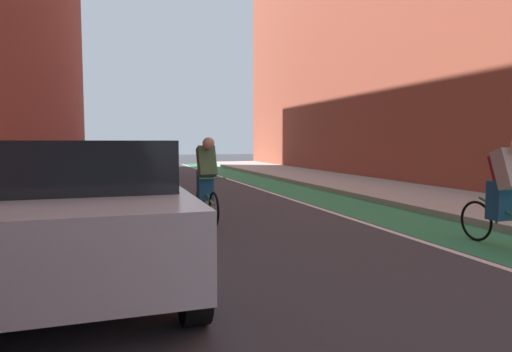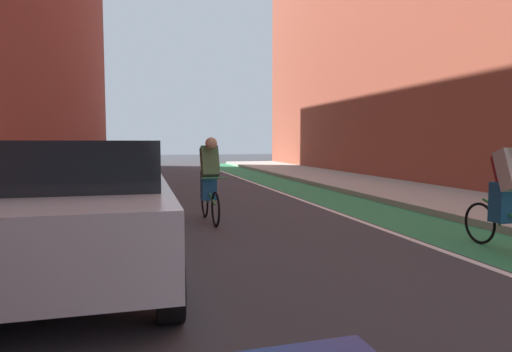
# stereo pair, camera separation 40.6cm
# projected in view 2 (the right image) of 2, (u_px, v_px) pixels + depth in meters

# --- Properties ---
(ground_plane) EXTENTS (84.17, 84.17, 0.00)m
(ground_plane) POSITION_uv_depth(u_px,v_px,m) (246.00, 218.00, 8.73)
(ground_plane) COLOR #38383D
(bike_lane_paint) EXTENTS (1.60, 38.26, 0.00)m
(bike_lane_paint) POSITION_uv_depth(u_px,v_px,m) (337.00, 200.00, 11.41)
(bike_lane_paint) COLOR #2D8451
(bike_lane_paint) RESTS_ON ground
(lane_divider_stripe) EXTENTS (0.12, 38.26, 0.00)m
(lane_divider_stripe) POSITION_uv_depth(u_px,v_px,m) (304.00, 201.00, 11.18)
(lane_divider_stripe) COLOR white
(lane_divider_stripe) RESTS_ON ground
(sidewalk_right) EXTENTS (3.33, 38.26, 0.14)m
(sidewalk_right) POSITION_uv_depth(u_px,v_px,m) (419.00, 194.00, 12.04)
(sidewalk_right) COLOR #A8A59E
(sidewalk_right) RESTS_ON ground
(parked_sedan_white) EXTENTS (1.97, 4.45, 1.53)m
(parked_sedan_white) POSITION_uv_depth(u_px,v_px,m) (83.00, 206.00, 4.99)
(parked_sedan_white) COLOR silver
(parked_sedan_white) RESTS_ON ground
(cyclist_trailing) EXTENTS (0.48, 1.67, 1.59)m
(cyclist_trailing) POSITION_uv_depth(u_px,v_px,m) (508.00, 191.00, 5.98)
(cyclist_trailing) COLOR black
(cyclist_trailing) RESTS_ON ground
(cyclist_far) EXTENTS (0.48, 1.68, 1.60)m
(cyclist_far) POSITION_uv_depth(u_px,v_px,m) (210.00, 179.00, 8.27)
(cyclist_far) COLOR black
(cyclist_far) RESTS_ON ground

